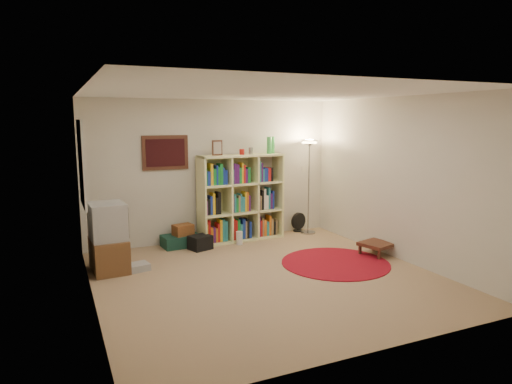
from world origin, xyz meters
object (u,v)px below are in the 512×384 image
at_px(floor_fan, 298,222).
at_px(tv_stand, 109,239).
at_px(floor_lamp, 309,156).
at_px(suitcase, 181,241).
at_px(bookshelf, 240,199).
at_px(side_table, 376,245).

relative_size(floor_fan, tv_stand, 0.38).
height_order(floor_lamp, suitcase, floor_lamp).
relative_size(tv_stand, suitcase, 1.52).
height_order(floor_fan, suitcase, floor_fan).
relative_size(bookshelf, floor_fan, 4.97).
xyz_separation_m(floor_fan, suitcase, (-2.36, -0.10, -0.09)).
bearing_deg(floor_fan, tv_stand, 178.51).
relative_size(bookshelf, tv_stand, 1.87).
bearing_deg(side_table, suitcase, 146.77).
xyz_separation_m(tv_stand, suitcase, (1.26, 0.84, -0.38)).
bearing_deg(floor_fan, bookshelf, 168.07).
bearing_deg(tv_stand, floor_lamp, 7.62).
bearing_deg(side_table, bookshelf, 132.19).
bearing_deg(floor_fan, floor_lamp, -76.22).
bearing_deg(bookshelf, tv_stand, -163.69).
xyz_separation_m(floor_fan, side_table, (0.37, -1.89, -0.01)).
xyz_separation_m(bookshelf, tv_stand, (-2.36, -0.85, -0.27)).
distance_m(floor_lamp, suitcase, 2.83).
bearing_deg(tv_stand, floor_fan, 10.72).
bearing_deg(bookshelf, floor_lamp, -7.43).
bearing_deg(suitcase, side_table, -38.41).
xyz_separation_m(floor_lamp, floor_fan, (-0.11, 0.19, -1.30)).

